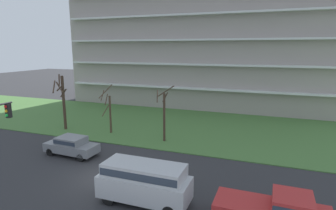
# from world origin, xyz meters

# --- Properties ---
(ground) EXTENTS (160.00, 160.00, 0.00)m
(ground) POSITION_xyz_m (0.00, 0.00, 0.00)
(ground) COLOR #2D2D30
(grass_lawn_strip) EXTENTS (80.00, 16.00, 0.08)m
(grass_lawn_strip) POSITION_xyz_m (0.00, 14.00, 0.04)
(grass_lawn_strip) COLOR #477238
(grass_lawn_strip) RESTS_ON ground
(apartment_building) EXTENTS (39.90, 14.42, 19.47)m
(apartment_building) POSITION_xyz_m (0.00, 28.73, 9.73)
(apartment_building) COLOR #9E938C
(apartment_building) RESTS_ON ground
(tree_far_left) EXTENTS (1.66, 1.79, 5.99)m
(tree_far_left) POSITION_xyz_m (-10.42, 8.23, 3.25)
(tree_far_left) COLOR #423023
(tree_far_left) RESTS_ON ground
(tree_left) EXTENTS (1.23, 2.07, 4.97)m
(tree_left) POSITION_xyz_m (-5.24, 8.88, 2.37)
(tree_left) COLOR #4C3828
(tree_left) RESTS_ON ground
(tree_center) EXTENTS (1.69, 1.91, 5.24)m
(tree_center) POSITION_xyz_m (0.98, 8.39, 2.66)
(tree_center) COLOR #423023
(tree_center) RESTS_ON ground
(van_silver_near_left) EXTENTS (5.20, 2.01, 2.36)m
(van_silver_near_left) POSITION_xyz_m (3.81, -2.00, 1.40)
(van_silver_near_left) COLOR #B7BABF
(van_silver_near_left) RESTS_ON ground
(sedan_gray_center_left) EXTENTS (4.46, 1.96, 1.57)m
(sedan_gray_center_left) POSITION_xyz_m (-4.86, 2.50, 0.87)
(sedan_gray_center_left) COLOR slate
(sedan_gray_center_left) RESTS_ON ground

